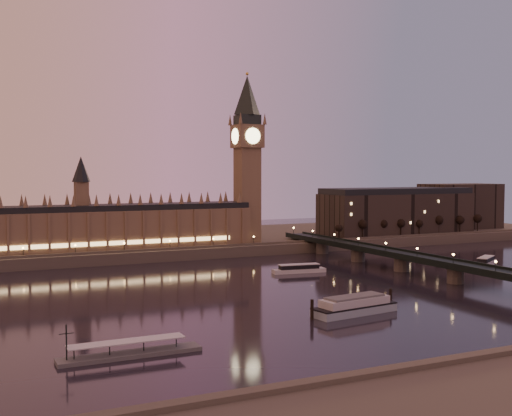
# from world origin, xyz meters

# --- Properties ---
(ground) EXTENTS (700.00, 700.00, 0.00)m
(ground) POSITION_xyz_m (0.00, 0.00, 0.00)
(ground) COLOR black
(ground) RESTS_ON ground
(far_embankment) EXTENTS (560.00, 130.00, 6.00)m
(far_embankment) POSITION_xyz_m (30.00, 165.00, 3.00)
(far_embankment) COLOR #423D35
(far_embankment) RESTS_ON ground
(palace_of_westminster) EXTENTS (180.00, 26.62, 52.00)m
(palace_of_westminster) POSITION_xyz_m (-40.12, 120.99, 21.71)
(palace_of_westminster) COLOR brown
(palace_of_westminster) RESTS_ON ground
(big_ben) EXTENTS (17.68, 17.68, 104.00)m
(big_ben) POSITION_xyz_m (53.99, 120.99, 63.95)
(big_ben) COLOR brown
(big_ben) RESTS_ON ground
(westminster_bridge) EXTENTS (13.20, 260.00, 15.30)m
(westminster_bridge) POSITION_xyz_m (91.61, 0.00, 5.52)
(westminster_bridge) COLOR black
(westminster_bridge) RESTS_ON ground
(city_block) EXTENTS (155.00, 45.00, 34.00)m
(city_block) POSITION_xyz_m (194.94, 130.93, 22.24)
(city_block) COLOR black
(city_block) RESTS_ON ground
(bare_tree_0) EXTENTS (5.38, 5.38, 10.94)m
(bare_tree_0) POSITION_xyz_m (113.81, 109.00, 14.15)
(bare_tree_0) COLOR black
(bare_tree_0) RESTS_ON ground
(bare_tree_1) EXTENTS (5.38, 5.38, 10.94)m
(bare_tree_1) POSITION_xyz_m (130.16, 109.00, 14.15)
(bare_tree_1) COLOR black
(bare_tree_1) RESTS_ON ground
(bare_tree_2) EXTENTS (5.38, 5.38, 10.94)m
(bare_tree_2) POSITION_xyz_m (146.51, 109.00, 14.15)
(bare_tree_2) COLOR black
(bare_tree_2) RESTS_ON ground
(bare_tree_3) EXTENTS (5.38, 5.38, 10.94)m
(bare_tree_3) POSITION_xyz_m (162.86, 109.00, 14.15)
(bare_tree_3) COLOR black
(bare_tree_3) RESTS_ON ground
(bare_tree_4) EXTENTS (5.38, 5.38, 10.94)m
(bare_tree_4) POSITION_xyz_m (179.21, 109.00, 14.15)
(bare_tree_4) COLOR black
(bare_tree_4) RESTS_ON ground
(bare_tree_5) EXTENTS (5.38, 5.38, 10.94)m
(bare_tree_5) POSITION_xyz_m (195.56, 109.00, 14.15)
(bare_tree_5) COLOR black
(bare_tree_5) RESTS_ON ground
(bare_tree_6) EXTENTS (5.38, 5.38, 10.94)m
(bare_tree_6) POSITION_xyz_m (211.91, 109.00, 14.15)
(bare_tree_6) COLOR black
(bare_tree_6) RESTS_ON ground
(bare_tree_7) EXTENTS (5.38, 5.38, 10.94)m
(bare_tree_7) POSITION_xyz_m (228.26, 109.00, 14.15)
(bare_tree_7) COLOR black
(bare_tree_7) RESTS_ON ground
(cruise_boat_a) EXTENTS (27.30, 9.31, 4.28)m
(cruise_boat_a) POSITION_xyz_m (43.32, 36.66, 1.89)
(cruise_boat_a) COLOR silver
(cruise_boat_a) RESTS_ON ground
(cruise_boat_c) EXTENTS (22.19, 16.66, 4.45)m
(cruise_boat_c) POSITION_xyz_m (145.88, 16.63, 1.96)
(cruise_boat_c) COLOR silver
(cruise_boat_c) RESTS_ON ground
(moored_barge) EXTENTS (37.28, 13.36, 6.89)m
(moored_barge) POSITION_xyz_m (16.57, -51.06, 2.91)
(moored_barge) COLOR #8FA6B6
(moored_barge) RESTS_ON ground
(pontoon_pier) EXTENTS (38.98, 6.50, 10.39)m
(pontoon_pier) POSITION_xyz_m (-67.62, -68.16, 1.12)
(pontoon_pier) COLOR #595B5E
(pontoon_pier) RESTS_ON ground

